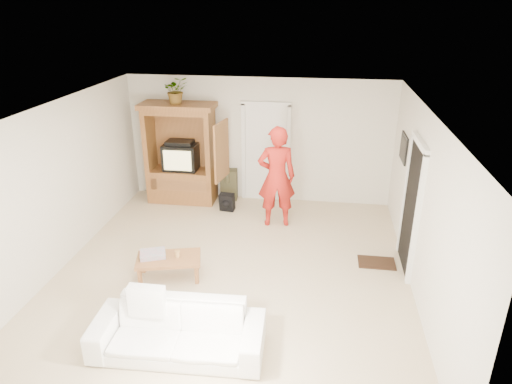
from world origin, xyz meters
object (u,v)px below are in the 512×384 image
armoire (182,160)px  man (277,177)px  coffee_table (169,260)px  sofa (178,331)px

armoire → man: (2.08, -0.87, 0.06)m
man → coffee_table: bearing=44.9°
armoire → sofa: armoire is taller
man → coffee_table: (-1.44, -2.09, -0.66)m
coffee_table → man: bearing=40.9°
armoire → man: armoire is taller
sofa → coffee_table: (-0.63, 1.53, 0.01)m
man → sofa: size_ratio=0.94×
man → coffee_table: man is taller
man → sofa: man is taller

